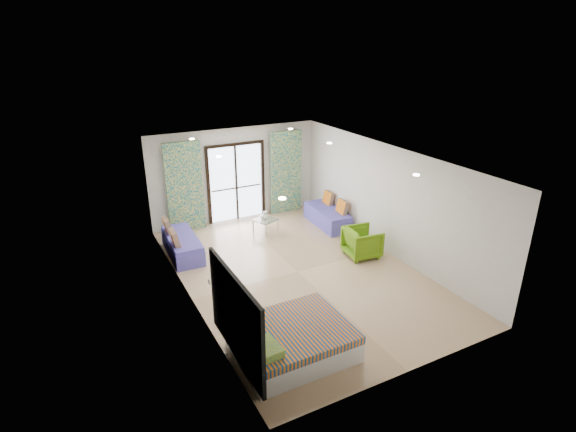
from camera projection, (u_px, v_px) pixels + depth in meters
name	position (u px, v px, depth m)	size (l,w,h in m)	color
floor	(298.00, 272.00, 10.38)	(5.00, 7.50, 0.01)	#A0815F
ceiling	(299.00, 158.00, 9.37)	(5.00, 7.50, 0.01)	silver
wall_back	(235.00, 174.00, 12.96)	(5.00, 0.01, 2.70)	silver
wall_front	(417.00, 300.00, 6.79)	(5.00, 0.01, 2.70)	silver
wall_left	(186.00, 240.00, 8.80)	(0.01, 7.50, 2.70)	silver
wall_right	(388.00, 200.00, 10.95)	(0.01, 7.50, 2.70)	silver
balcony_door	(236.00, 178.00, 12.97)	(1.76, 0.08, 2.28)	black
balcony_rail	(236.00, 188.00, 13.09)	(1.52, 0.03, 0.04)	#595451
curtain_left	(185.00, 187.00, 12.18)	(1.00, 0.10, 2.50)	silver
curtain_right	(286.00, 172.00, 13.51)	(1.00, 0.10, 2.50)	silver
downlight_a	(282.00, 198.00, 7.14)	(0.12, 0.12, 0.02)	#FFE0B2
downlight_b	(416.00, 175.00, 8.34)	(0.12, 0.12, 0.02)	#FFE0B2
downlight_c	(219.00, 157.00, 9.60)	(0.12, 0.12, 0.02)	#FFE0B2
downlight_d	(329.00, 143.00, 10.81)	(0.12, 0.12, 0.02)	#FFE0B2
downlight_e	(192.00, 139.00, 11.25)	(0.12, 0.12, 0.02)	#FFE0B2
downlight_f	(291.00, 129.00, 12.45)	(0.12, 0.12, 0.02)	#FFE0B2
headboard	(235.00, 317.00, 6.90)	(0.06, 2.10, 1.50)	black
switch_plate	(209.00, 281.00, 7.92)	(0.02, 0.10, 0.10)	silver
bed	(291.00, 340.00, 7.61)	(1.89, 1.54, 0.65)	silver
daybed_left	(182.00, 245.00, 11.10)	(0.75, 1.79, 0.87)	#4F49B0
daybed_right	(328.00, 216.00, 12.88)	(0.79, 1.77, 0.85)	#4F49B0
coffee_table	(265.00, 221.00, 12.40)	(0.72, 0.72, 0.64)	silver
vase	(264.00, 216.00, 12.36)	(0.20, 0.21, 0.20)	white
armchair	(362.00, 241.00, 10.99)	(0.78, 0.73, 0.80)	#598D12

